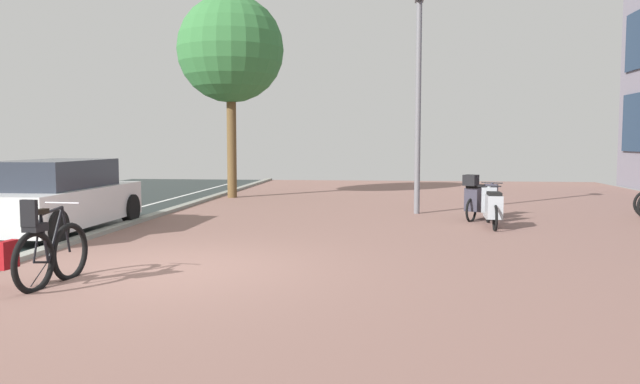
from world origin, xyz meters
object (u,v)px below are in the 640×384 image
at_px(parked_car_near, 58,198).
at_px(lamp_post, 418,92).
at_px(street_tree, 231,50).
at_px(scooter_mid, 493,208).
at_px(scooter_near, 478,199).
at_px(bicycle_foreground, 47,253).

distance_m(parked_car_near, lamp_post, 8.47).
bearing_deg(street_tree, scooter_mid, -40.95).
height_order(scooter_near, street_tree, street_tree).
bearing_deg(parked_car_near, scooter_mid, 10.89).
relative_size(parked_car_near, street_tree, 0.66).
relative_size(scooter_near, parked_car_near, 0.39).
height_order(bicycle_foreground, scooter_near, bicycle_foreground).
height_order(scooter_near, lamp_post, lamp_post).
bearing_deg(scooter_mid, parked_car_near, -169.11).
bearing_deg(lamp_post, scooter_near, -38.29).
bearing_deg(scooter_mid, street_tree, 139.05).
height_order(lamp_post, street_tree, street_tree).
xyz_separation_m(bicycle_foreground, scooter_mid, (6.32, 5.92, 0.00)).
xyz_separation_m(scooter_near, street_tree, (-6.96, 4.85, 4.14)).
relative_size(scooter_near, scooter_mid, 0.87).
bearing_deg(lamp_post, parked_car_near, -150.73).
distance_m(scooter_mid, lamp_post, 3.76).
height_order(scooter_mid, street_tree, street_tree).
distance_m(parked_car_near, street_tree, 8.85).
bearing_deg(scooter_mid, scooter_near, 95.05).
distance_m(bicycle_foreground, parked_car_near, 4.84).
relative_size(parked_car_near, lamp_post, 0.78).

